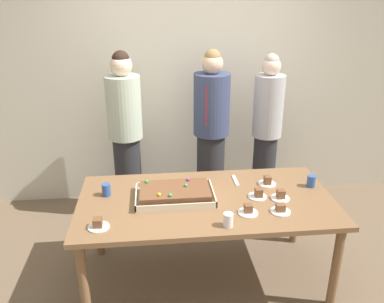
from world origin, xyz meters
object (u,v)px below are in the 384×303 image
at_px(drink_cup_nearest, 106,190).
at_px(plated_slice_far_right, 258,195).
at_px(person_green_shirt_behind, 266,132).
at_px(drink_cup_middle, 311,181).
at_px(plated_slice_near_left, 280,210).
at_px(plated_slice_center_front, 267,182).
at_px(plated_slice_near_right, 98,224).
at_px(plated_slice_far_left, 248,211).
at_px(drink_cup_far_end, 228,220).
at_px(cake_server_utensil, 235,180).
at_px(party_table, 206,207).
at_px(sheet_cake, 175,194).
at_px(person_serving_front, 126,134).
at_px(plated_slice_center_back, 280,196).
at_px(person_striped_tie_right, 211,132).

bearing_deg(drink_cup_nearest, plated_slice_far_right, -7.54).
distance_m(plated_slice_far_right, person_green_shirt_behind, 1.22).
bearing_deg(drink_cup_middle, plated_slice_far_right, -164.14).
height_order(plated_slice_near_left, plated_slice_center_front, plated_slice_center_front).
relative_size(plated_slice_near_right, plated_slice_far_left, 1.00).
bearing_deg(drink_cup_far_end, person_green_shirt_behind, 65.49).
height_order(plated_slice_near_left, cake_server_utensil, plated_slice_near_left).
bearing_deg(cake_server_utensil, drink_cup_far_end, -105.79).
distance_m(party_table, drink_cup_far_end, 0.43).
distance_m(sheet_cake, person_green_shirt_behind, 1.52).
bearing_deg(person_serving_front, plated_slice_far_left, 13.30).
xyz_separation_m(plated_slice_center_back, person_serving_front, (-1.27, 1.23, 0.13)).
bearing_deg(plated_slice_near_right, plated_slice_far_right, 14.20).
height_order(sheet_cake, drink_cup_middle, sheet_cake).
relative_size(drink_cup_nearest, cake_server_utensil, 0.50).
distance_m(drink_cup_middle, person_green_shirt_behind, 1.02).
bearing_deg(plated_slice_near_left, drink_cup_far_end, -161.06).
distance_m(party_table, plated_slice_near_left, 0.59).
xyz_separation_m(party_table, drink_cup_middle, (0.90, 0.12, 0.13)).
bearing_deg(cake_server_utensil, party_table, -135.03).
bearing_deg(drink_cup_far_end, sheet_cake, 128.87).
distance_m(party_table, plated_slice_center_back, 0.59).
xyz_separation_m(plated_slice_center_front, person_green_shirt_behind, (0.25, 0.94, 0.11)).
bearing_deg(person_green_shirt_behind, plated_slice_near_left, 32.14).
bearing_deg(plated_slice_far_right, drink_cup_nearest, 172.46).
distance_m(party_table, person_striped_tie_right, 1.17).
bearing_deg(drink_cup_nearest, person_green_shirt_behind, 32.00).
xyz_separation_m(drink_cup_middle, drink_cup_far_end, (-0.80, -0.52, 0.00)).
relative_size(drink_cup_nearest, drink_cup_middle, 1.00).
bearing_deg(plated_slice_center_back, drink_cup_nearest, 171.66).
bearing_deg(sheet_cake, plated_slice_near_left, -20.31).
relative_size(plated_slice_near_left, plated_slice_center_back, 1.00).
bearing_deg(plated_slice_far_left, person_striped_tie_right, 93.12).
bearing_deg(person_serving_front, party_table, 9.35).
bearing_deg(cake_server_utensil, plated_slice_far_left, -91.72).
bearing_deg(person_striped_tie_right, plated_slice_far_left, 25.43).
height_order(plated_slice_center_back, person_striped_tie_right, person_striped_tie_right).
distance_m(plated_slice_near_right, drink_cup_middle, 1.76).
distance_m(plated_slice_near_right, person_striped_tie_right, 1.77).
xyz_separation_m(plated_slice_far_left, drink_cup_nearest, (-1.07, 0.39, 0.03)).
bearing_deg(sheet_cake, drink_cup_nearest, 168.29).
xyz_separation_m(drink_cup_middle, person_striped_tie_right, (-0.70, 1.01, 0.10)).
height_order(plated_slice_center_front, drink_cup_nearest, drink_cup_nearest).
relative_size(plated_slice_far_right, drink_cup_middle, 1.50).
bearing_deg(drink_cup_nearest, plated_slice_center_back, -8.34).
bearing_deg(plated_slice_near_right, drink_cup_far_end, -4.75).
bearing_deg(party_table, person_striped_tie_right, 79.82).
relative_size(plated_slice_near_left, person_green_shirt_behind, 0.09).
height_order(plated_slice_far_right, plated_slice_center_front, same).
distance_m(plated_slice_far_right, person_serving_front, 1.62).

